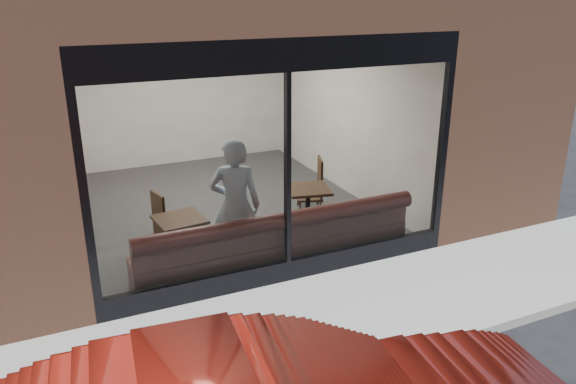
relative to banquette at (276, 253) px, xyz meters
name	(u,v)px	position (x,y,z in m)	size (l,w,h in m)	color
ground	(369,367)	(0.00, -2.45, -0.23)	(120.00, 120.00, 0.00)	black
sidewalk_near	(324,318)	(0.00, -1.45, -0.22)	(40.00, 2.00, 0.01)	gray
kerb_near	(372,365)	(0.00, -2.50, -0.17)	(40.00, 0.10, 0.12)	gray
host_building_pier_right	(326,81)	(3.75, 5.55, 1.38)	(2.50, 12.00, 3.20)	brown
host_building_backfill	(146,74)	(0.00, 8.55, 1.38)	(5.00, 6.00, 3.20)	brown
cafe_floor	(220,206)	(0.00, 2.55, -0.21)	(6.00, 6.00, 0.00)	#2D2D30
cafe_ceiling	(212,24)	(0.00, 2.55, 2.97)	(6.00, 6.00, 0.00)	white
cafe_wall_back	(174,92)	(0.00, 5.54, 1.37)	(5.00, 5.00, 0.00)	silver
cafe_wall_left	(61,136)	(-2.49, 2.55, 1.37)	(6.00, 6.00, 0.00)	silver
cafe_wall_right	(342,108)	(2.49, 2.55, 1.37)	(6.00, 6.00, 0.00)	silver
storefront_kick	(288,270)	(0.00, -0.40, -0.08)	(5.00, 0.10, 0.30)	black
storefront_header	(288,55)	(0.00, -0.40, 2.77)	(5.00, 0.10, 0.40)	black
storefront_mullion	(288,172)	(0.00, -0.40, 1.32)	(0.06, 0.10, 2.50)	black
storefront_glass	(289,172)	(0.00, -0.43, 1.33)	(4.80, 4.80, 0.00)	white
banquette	(276,253)	(0.00, 0.00, 0.00)	(4.00, 0.55, 0.45)	#3A1516
person	(235,206)	(-0.50, 0.21, 0.72)	(0.69, 0.45, 1.90)	#A4C0D8
cafe_table_left	(180,219)	(-1.20, 0.55, 0.52)	(0.64, 0.64, 0.04)	black
cafe_table_right	(308,189)	(0.96, 0.90, 0.52)	(0.66, 0.66, 0.04)	black
cafe_chair_left	(149,241)	(-1.56, 1.10, 0.01)	(0.40, 0.40, 0.04)	black
cafe_chair_right	(309,197)	(1.42, 1.78, 0.01)	(0.44, 0.44, 0.04)	black
wall_poster	(72,166)	(-2.45, 1.35, 1.22)	(0.02, 0.57, 0.76)	white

